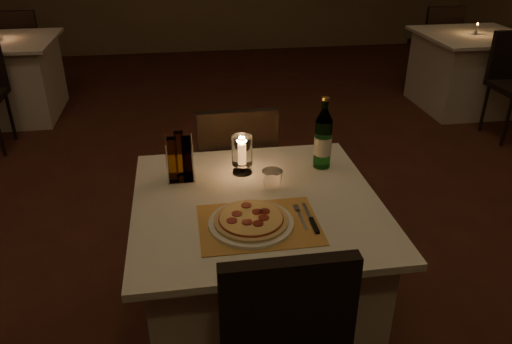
{
  "coord_description": "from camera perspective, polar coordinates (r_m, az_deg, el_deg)",
  "views": [
    {
      "loc": [
        -0.22,
        -2.26,
        1.78
      ],
      "look_at": [
        0.06,
        -0.51,
        0.86
      ],
      "focal_mm": 35.0,
      "sensor_mm": 36.0,
      "label": 1
    }
  ],
  "objects": [
    {
      "name": "water_bottle",
      "position": [
        2.27,
        7.67,
        3.68
      ],
      "size": [
        0.08,
        0.08,
        0.33
      ],
      "color": "#5EB060",
      "rests_on": "main_table"
    },
    {
      "name": "pizza",
      "position": [
        1.86,
        -0.57,
        -5.45
      ],
      "size": [
        0.28,
        0.28,
        0.02
      ],
      "color": "#D8B77F",
      "rests_on": "plate"
    },
    {
      "name": "fork",
      "position": [
        1.94,
        5.03,
        -4.94
      ],
      "size": [
        0.02,
        0.18,
        0.0
      ],
      "color": "silver",
      "rests_on": "placemat"
    },
    {
      "name": "main_table",
      "position": [
        2.25,
        0.08,
        -11.3
      ],
      "size": [
        1.0,
        1.0,
        0.74
      ],
      "color": "silver",
      "rests_on": "ground"
    },
    {
      "name": "neighbor_table_right",
      "position": [
        5.52,
        23.09,
        10.56
      ],
      "size": [
        1.0,
        1.0,
        0.74
      ],
      "color": "silver",
      "rests_on": "ground"
    },
    {
      "name": "hurricane_candle",
      "position": [
        2.2,
        -1.62,
        2.32
      ],
      "size": [
        0.09,
        0.09,
        0.18
      ],
      "color": "white",
      "rests_on": "main_table"
    },
    {
      "name": "chair_far",
      "position": [
        2.75,
        -2.24,
        0.85
      ],
      "size": [
        0.42,
        0.42,
        0.9
      ],
      "color": "black",
      "rests_on": "ground"
    },
    {
      "name": "neighbor_chair_rb",
      "position": [
        6.08,
        20.02,
        14.21
      ],
      "size": [
        0.42,
        0.42,
        0.9
      ],
      "color": "black",
      "rests_on": "ground"
    },
    {
      "name": "neighbor_table_left",
      "position": [
        5.41,
        -26.61,
        9.53
      ],
      "size": [
        1.0,
        1.0,
        0.74
      ],
      "color": "silver",
      "rests_on": "ground"
    },
    {
      "name": "plate",
      "position": [
        1.87,
        -0.57,
        -5.87
      ],
      "size": [
        0.32,
        0.32,
        0.01
      ],
      "primitive_type": "cylinder",
      "color": "white",
      "rests_on": "placemat"
    },
    {
      "name": "cruet_caddy",
      "position": [
        2.18,
        -8.68,
        1.47
      ],
      "size": [
        0.12,
        0.12,
        0.21
      ],
      "color": "white",
      "rests_on": "main_table"
    },
    {
      "name": "neighbor_candle_right",
      "position": [
        5.43,
        23.91,
        14.72
      ],
      "size": [
        0.03,
        0.03,
        0.11
      ],
      "color": "white",
      "rests_on": "neighbor_table_right"
    },
    {
      "name": "neighbor_chair_lb",
      "position": [
        6.03,
        -25.19,
        13.19
      ],
      "size": [
        0.42,
        0.42,
        0.9
      ],
      "color": "black",
      "rests_on": "ground"
    },
    {
      "name": "placemat",
      "position": [
        1.88,
        0.34,
        -6.02
      ],
      "size": [
        0.45,
        0.34,
        0.0
      ],
      "primitive_type": "cube",
      "color": "#CC9046",
      "rests_on": "main_table"
    },
    {
      "name": "floor",
      "position": [
        2.89,
        -2.78,
        -10.78
      ],
      "size": [
        8.0,
        10.0,
        0.02
      ],
      "primitive_type": "cube",
      "color": "#4B2218",
      "rests_on": "ground"
    },
    {
      "name": "tumbler",
      "position": [
        2.09,
        1.86,
        -0.96
      ],
      "size": [
        0.09,
        0.09,
        0.09
      ],
      "primitive_type": null,
      "color": "white",
      "rests_on": "main_table"
    },
    {
      "name": "knife",
      "position": [
        1.89,
        6.49,
        -5.73
      ],
      "size": [
        0.02,
        0.22,
        0.01
      ],
      "color": "black",
      "rests_on": "placemat"
    }
  ]
}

